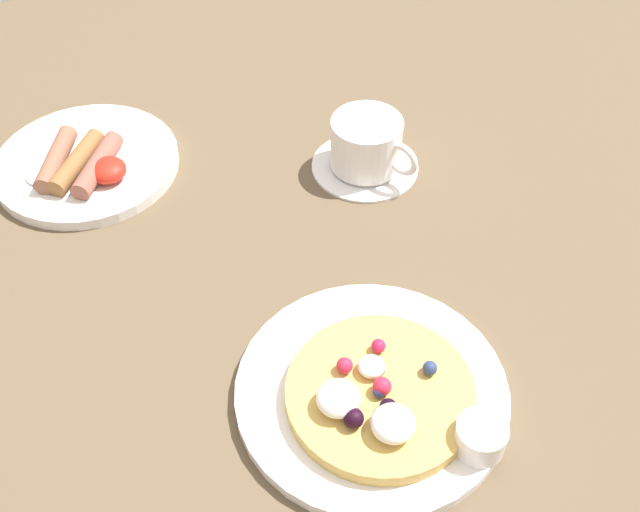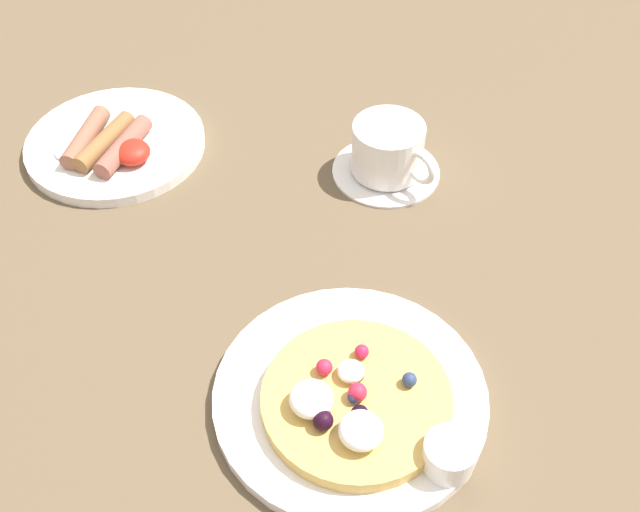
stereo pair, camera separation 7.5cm
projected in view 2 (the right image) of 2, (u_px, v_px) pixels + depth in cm
name	position (u px, v px, depth cm)	size (l,w,h in cm)	color
ground_plane	(267.00, 284.00, 84.08)	(160.24, 140.23, 3.00)	brown
pancake_plate	(350.00, 397.00, 71.76)	(25.50, 25.50, 1.31)	white
pancake_with_berries	(353.00, 401.00, 69.34)	(17.33, 17.33, 3.94)	tan
syrup_ramekin	(449.00, 455.00, 65.27)	(4.51, 4.51, 2.98)	white
breakfast_plate	(116.00, 144.00, 97.12)	(22.29, 22.29, 1.36)	white
fried_breakfast	(107.00, 144.00, 94.23)	(12.13, 12.81, 2.61)	brown
coffee_saucer	(386.00, 170.00, 94.16)	(13.10, 13.10, 0.69)	white
coffee_cup	(389.00, 148.00, 91.46)	(8.57, 10.92, 6.26)	white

